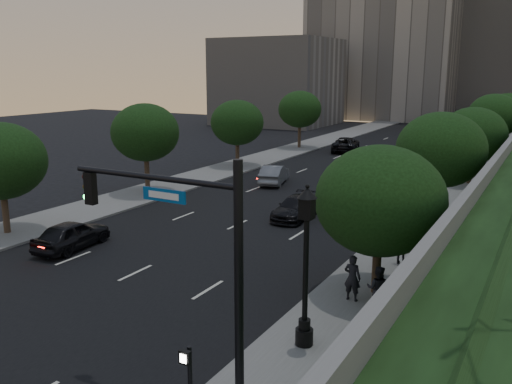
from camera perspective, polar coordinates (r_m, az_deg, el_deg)
The scene contains 27 objects.
ground at distance 22.49m, azimuth -21.24°, elevation -12.04°, with size 160.00×160.00×0.00m, color black.
road_surface at distance 46.51m, azimuth 8.31°, elevation 1.38°, with size 16.00×140.00×0.02m, color black.
sidewalk_right at distance 43.98m, azimuth 20.86°, elevation 0.09°, with size 4.50×140.00×0.15m, color slate.
sidewalk_left at distance 50.98m, azimuth -2.50°, elevation 2.58°, with size 4.50×140.00×0.15m, color slate.
office_block_left at distance 109.12m, azimuth 13.72°, elevation 16.08°, with size 26.00×20.00×32.00m, color gray.
office_block_mid at distance 115.14m, azimuth 24.94°, elevation 13.59°, with size 22.00×18.00×26.00m, color #A7A199.
office_block_filler at distance 92.81m, azimuth 2.29°, elevation 11.49°, with size 18.00×16.00×14.00m, color #A7A199.
tree_right_a at distance 22.05m, azimuth 12.92°, elevation -0.88°, with size 5.20×5.20×6.24m.
tree_right_b at distance 33.47m, azimuth 18.89°, elevation 4.22°, with size 5.20×5.20×6.74m.
tree_right_c at distance 46.29m, azimuth 21.88°, elevation 5.57°, with size 5.20×5.20×6.24m.
tree_right_d at distance 60.09m, azimuth 23.77°, elevation 7.35°, with size 5.20×5.20×6.74m.
tree_right_e at distance 75.03m, azimuth 24.95°, elevation 7.74°, with size 5.20×5.20×6.24m.
tree_left_a at distance 32.78m, azimuth -25.34°, elevation 2.96°, with size 5.00×5.00×6.34m.
tree_left_b at distance 40.76m, azimuth -11.58°, elevation 6.16°, with size 5.00×5.00×6.71m.
tree_left_c at distance 51.29m, azimuth -2.00°, elevation 7.31°, with size 5.00×5.00×6.34m.
tree_left_d at distance 63.60m, azimuth 4.63°, elevation 8.67°, with size 5.00×5.00×6.71m.
traffic_signal_mast at distance 14.52m, azimuth -5.56°, elevation -9.28°, with size 5.68×0.56×7.00m.
street_lamp at distance 17.79m, azimuth 5.24°, elevation -8.61°, with size 0.64×0.64×5.62m.
pedestrian_signal at distance 14.28m, azimuth -7.08°, elevation -19.22°, with size 0.30×0.33×2.50m.
sedan_near_left at distance 29.64m, azimuth -18.83°, elevation -4.27°, with size 1.80×4.47×1.52m, color black.
sedan_mid_left at distance 43.97m, azimuth 1.92°, elevation 1.87°, with size 1.65×4.74×1.56m, color slate.
sedan_far_left at distance 62.12m, azimuth 9.44°, elevation 4.96°, with size 2.73×5.92×1.65m, color black.
sedan_near_right at distance 33.85m, azimuth 4.22°, elevation -1.65°, with size 1.92×4.71×1.37m, color black.
sedan_far_right at distance 56.18m, azimuth 19.45°, elevation 3.57°, with size 1.90×4.72×1.61m, color #54575B.
pedestrian_a at distance 21.93m, azimuth 10.11°, elevation -8.88°, with size 0.68×0.45×1.87m, color black.
pedestrian_b at distance 21.21m, azimuth 12.71°, elevation -9.90°, with size 0.87×0.68×1.79m, color black.
pedestrian_c at distance 26.38m, azimuth 15.11°, elevation -5.60°, with size 0.98×0.41×1.68m, color black.
Camera 1 is at (16.22, -12.62, 9.12)m, focal length 38.00 mm.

